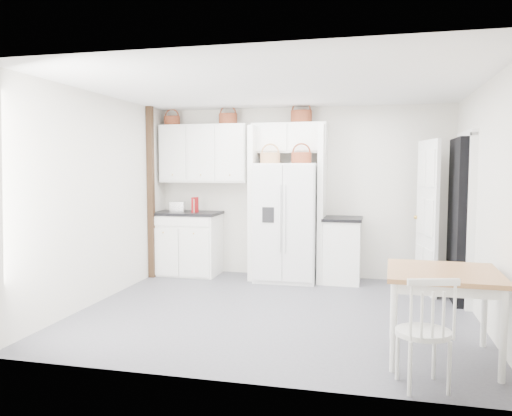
# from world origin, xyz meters

# --- Properties ---
(floor) EXTENTS (4.50, 4.50, 0.00)m
(floor) POSITION_xyz_m (0.00, 0.00, 0.00)
(floor) COLOR #484751
(floor) RESTS_ON ground
(ceiling) EXTENTS (4.50, 4.50, 0.00)m
(ceiling) POSITION_xyz_m (0.00, 0.00, 2.60)
(ceiling) COLOR white
(ceiling) RESTS_ON wall_back
(wall_back) EXTENTS (4.50, 0.00, 4.50)m
(wall_back) POSITION_xyz_m (0.00, 2.00, 1.30)
(wall_back) COLOR silver
(wall_back) RESTS_ON floor
(wall_left) EXTENTS (0.00, 4.00, 4.00)m
(wall_left) POSITION_xyz_m (-2.25, 0.00, 1.30)
(wall_left) COLOR silver
(wall_left) RESTS_ON floor
(wall_right) EXTENTS (0.00, 4.00, 4.00)m
(wall_right) POSITION_xyz_m (2.25, 0.00, 1.30)
(wall_right) COLOR silver
(wall_right) RESTS_ON floor
(refrigerator) EXTENTS (0.90, 0.73, 1.74)m
(refrigerator) POSITION_xyz_m (-0.15, 1.64, 0.87)
(refrigerator) COLOR silver
(refrigerator) RESTS_ON floor
(base_cab_left) EXTENTS (1.02, 0.65, 0.95)m
(base_cab_left) POSITION_xyz_m (-1.76, 1.70, 0.47)
(base_cab_left) COLOR white
(base_cab_left) RESTS_ON floor
(base_cab_right) EXTENTS (0.52, 0.62, 0.91)m
(base_cab_right) POSITION_xyz_m (0.66, 1.70, 0.46)
(base_cab_right) COLOR white
(base_cab_right) RESTS_ON floor
(dining_table) EXTENTS (0.98, 0.98, 0.79)m
(dining_table) POSITION_xyz_m (1.70, -1.10, 0.39)
(dining_table) COLOR brown
(dining_table) RESTS_ON floor
(windsor_chair) EXTENTS (0.51, 0.48, 0.86)m
(windsor_chair) POSITION_xyz_m (1.48, -1.75, 0.43)
(windsor_chair) COLOR white
(windsor_chair) RESTS_ON floor
(counter_left) EXTENTS (1.07, 0.69, 0.04)m
(counter_left) POSITION_xyz_m (-1.76, 1.70, 0.97)
(counter_left) COLOR black
(counter_left) RESTS_ON base_cab_left
(counter_right) EXTENTS (0.56, 0.67, 0.04)m
(counter_right) POSITION_xyz_m (0.66, 1.70, 0.94)
(counter_right) COLOR black
(counter_right) RESTS_ON base_cab_right
(toaster) EXTENTS (0.23, 0.14, 0.16)m
(toaster) POSITION_xyz_m (-1.91, 1.70, 1.07)
(toaster) COLOR silver
(toaster) RESTS_ON counter_left
(cookbook_red) EXTENTS (0.07, 0.16, 0.24)m
(cookbook_red) POSITION_xyz_m (-1.59, 1.62, 1.11)
(cookbook_red) COLOR maroon
(cookbook_red) RESTS_ON counter_left
(cookbook_cream) EXTENTS (0.04, 0.14, 0.21)m
(cookbook_cream) POSITION_xyz_m (-1.60, 1.62, 1.10)
(cookbook_cream) COLOR beige
(cookbook_cream) RESTS_ON counter_left
(basket_upper_a) EXTENTS (0.26, 0.26, 0.15)m
(basket_upper_a) POSITION_xyz_m (-2.04, 1.83, 2.42)
(basket_upper_a) COLOR maroon
(basket_upper_a) RESTS_ON upper_cabinet
(basket_upper_c) EXTENTS (0.29, 0.29, 0.16)m
(basket_upper_c) POSITION_xyz_m (-1.12, 1.83, 2.43)
(basket_upper_c) COLOR maroon
(basket_upper_c) RESTS_ON upper_cabinet
(basket_bridge_b) EXTENTS (0.32, 0.32, 0.18)m
(basket_bridge_b) POSITION_xyz_m (0.02, 1.83, 2.44)
(basket_bridge_b) COLOR maroon
(basket_bridge_b) RESTS_ON bridge_cabinet
(basket_fridge_a) EXTENTS (0.29, 0.29, 0.16)m
(basket_fridge_a) POSITION_xyz_m (-0.39, 1.54, 1.82)
(basket_fridge_a) COLOR #996745
(basket_fridge_a) RESTS_ON refrigerator
(basket_fridge_b) EXTENTS (0.29, 0.29, 0.16)m
(basket_fridge_b) POSITION_xyz_m (0.07, 1.54, 1.82)
(basket_fridge_b) COLOR maroon
(basket_fridge_b) RESTS_ON refrigerator
(upper_cabinet) EXTENTS (1.40, 0.34, 0.90)m
(upper_cabinet) POSITION_xyz_m (-1.50, 1.83, 1.90)
(upper_cabinet) COLOR white
(upper_cabinet) RESTS_ON wall_back
(bridge_cabinet) EXTENTS (1.12, 0.34, 0.45)m
(bridge_cabinet) POSITION_xyz_m (-0.15, 1.83, 2.12)
(bridge_cabinet) COLOR white
(bridge_cabinet) RESTS_ON wall_back
(fridge_panel_left) EXTENTS (0.08, 0.60, 2.30)m
(fridge_panel_left) POSITION_xyz_m (-0.66, 1.70, 1.15)
(fridge_panel_left) COLOR white
(fridge_panel_left) RESTS_ON floor
(fridge_panel_right) EXTENTS (0.08, 0.60, 2.30)m
(fridge_panel_right) POSITION_xyz_m (0.36, 1.70, 1.15)
(fridge_panel_right) COLOR white
(fridge_panel_right) RESTS_ON floor
(trim_post) EXTENTS (0.09, 0.09, 2.60)m
(trim_post) POSITION_xyz_m (-2.20, 1.35, 1.30)
(trim_post) COLOR #3B2815
(trim_post) RESTS_ON floor
(doorway_void) EXTENTS (0.18, 0.85, 2.05)m
(doorway_void) POSITION_xyz_m (2.16, 1.00, 1.02)
(doorway_void) COLOR black
(doorway_void) RESTS_ON floor
(door_slab) EXTENTS (0.21, 0.79, 2.05)m
(door_slab) POSITION_xyz_m (1.80, 1.33, 1.02)
(door_slab) COLOR white
(door_slab) RESTS_ON floor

